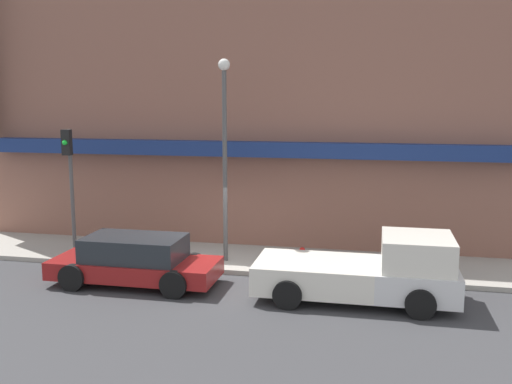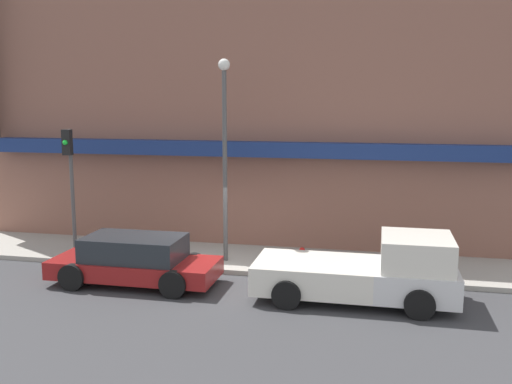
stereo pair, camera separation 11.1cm
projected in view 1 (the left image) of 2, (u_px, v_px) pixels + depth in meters
ground_plane at (216, 274)px, 17.19m from camera, size 80.00×80.00×0.00m
sidewalk at (229, 258)px, 18.65m from camera, size 36.00×3.06×0.15m
building at (248, 112)px, 20.81m from camera, size 19.80×3.80×10.44m
pickup_truck at (369, 271)px, 14.81m from camera, size 5.19×2.32×1.79m
parked_car at (135, 260)px, 16.16m from camera, size 4.75×2.02×1.39m
fire_hydrant at (302, 257)px, 17.45m from camera, size 0.19×0.19×0.59m
street_lamp at (225, 139)px, 17.52m from camera, size 0.36×0.36×6.27m
traffic_light at (70, 171)px, 17.96m from camera, size 0.28×0.42×4.14m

